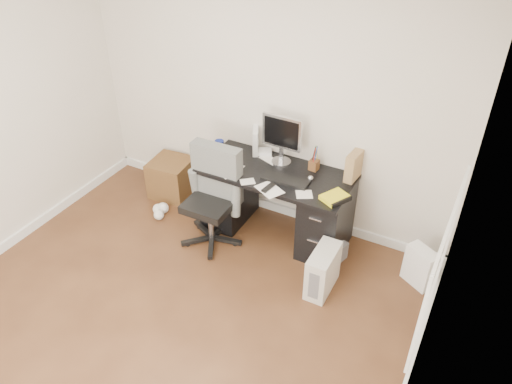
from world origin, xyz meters
TOP-DOWN VIEW (x-y plane):
  - ground at (0.00, 0.00)m, footprint 4.00×4.00m
  - room_shell at (0.03, 0.03)m, footprint 4.02×4.02m
  - desk at (0.30, 1.65)m, footprint 1.50×0.70m
  - loose_papers at (0.10, 1.60)m, footprint 1.10×0.60m
  - lcd_monitor at (0.26, 1.83)m, footprint 0.42×0.25m
  - keyboard at (0.44, 1.55)m, footprint 0.46×0.17m
  - computer_mouse at (0.65, 1.66)m, footprint 0.07×0.07m
  - travel_mug at (-0.32, 1.62)m, footprint 0.10×0.10m
  - white_binder at (-0.07, 1.90)m, footprint 0.19×0.25m
  - magazine_file at (0.99, 1.90)m, footprint 0.14×0.25m
  - pen_cup at (0.60, 1.87)m, footprint 0.12×0.12m
  - yellow_book at (0.97, 1.49)m, footprint 0.27×0.29m
  - paper_remote at (0.37, 1.35)m, footprint 0.32×0.30m
  - office_chair at (-0.22, 1.22)m, footprint 0.60×0.60m
  - pc_tower at (1.04, 1.12)m, footprint 0.19×0.43m
  - shopping_bag at (1.81, 1.60)m, footprint 0.35×0.32m
  - wicker_basket at (-1.07, 1.73)m, footprint 0.47×0.47m
  - desk_printer at (0.93, 1.54)m, footprint 0.38×0.35m

SIDE VIEW (x-z plane):
  - ground at x=0.00m, z-range 0.00..0.00m
  - desk_printer at x=0.93m, z-range 0.00..0.19m
  - shopping_bag at x=1.81m, z-range 0.00..0.39m
  - pc_tower at x=1.04m, z-range 0.00..0.43m
  - wicker_basket at x=-1.07m, z-range 0.00..0.44m
  - desk at x=0.30m, z-range 0.02..0.77m
  - office_chair at x=-0.22m, z-range 0.00..1.04m
  - loose_papers at x=0.10m, z-range 0.75..0.75m
  - paper_remote at x=0.37m, z-range 0.75..0.77m
  - keyboard at x=0.44m, z-range 0.75..0.78m
  - yellow_book at x=0.97m, z-range 0.75..0.79m
  - computer_mouse at x=0.65m, z-range 0.75..0.81m
  - travel_mug at x=-0.32m, z-range 0.75..0.95m
  - pen_cup at x=0.60m, z-range 0.75..1.00m
  - white_binder at x=-0.07m, z-range 0.75..1.01m
  - magazine_file at x=0.99m, z-range 0.75..1.03m
  - lcd_monitor at x=0.26m, z-range 0.75..1.27m
  - room_shell at x=0.03m, z-range 0.30..3.01m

